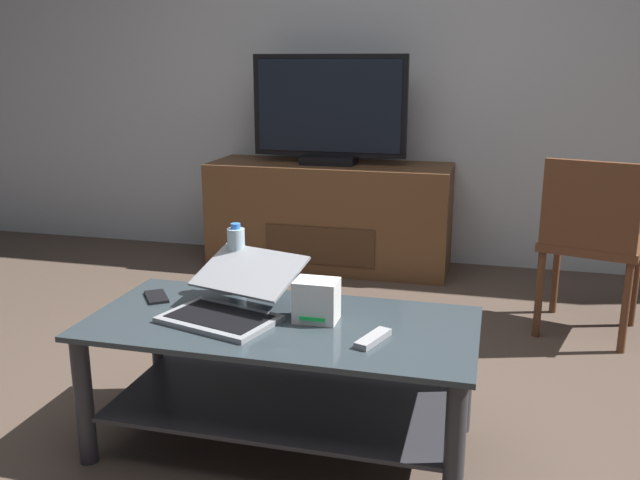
{
  "coord_description": "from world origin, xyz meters",
  "views": [
    {
      "loc": [
        0.65,
        -2.05,
        1.29
      ],
      "look_at": [
        -0.0,
        0.46,
        0.61
      ],
      "focal_mm": 38.32,
      "sensor_mm": 36.0,
      "label": 1
    }
  ],
  "objects_px": {
    "dining_chair": "(591,237)",
    "router_box": "(317,300)",
    "cell_phone": "(156,297)",
    "coffee_table": "(282,361)",
    "television": "(329,112)",
    "tv_remote": "(373,339)",
    "media_cabinet": "(330,215)",
    "laptop": "(232,299)",
    "water_bottle_near": "(237,260)"
  },
  "relations": [
    {
      "from": "cell_phone",
      "to": "coffee_table",
      "type": "bearing_deg",
      "value": -47.72
    },
    {
      "from": "coffee_table",
      "to": "tv_remote",
      "type": "bearing_deg",
      "value": -16.0
    },
    {
      "from": "media_cabinet",
      "to": "router_box",
      "type": "xyz_separation_m",
      "value": [
        0.47,
        -2.1,
        0.19
      ]
    },
    {
      "from": "television",
      "to": "dining_chair",
      "type": "relative_size",
      "value": 1.11
    },
    {
      "from": "router_box",
      "to": "coffee_table",
      "type": "bearing_deg",
      "value": -162.6
    },
    {
      "from": "cell_phone",
      "to": "tv_remote",
      "type": "relative_size",
      "value": 0.88
    },
    {
      "from": "coffee_table",
      "to": "water_bottle_near",
      "type": "height_order",
      "value": "water_bottle_near"
    },
    {
      "from": "router_box",
      "to": "tv_remote",
      "type": "height_order",
      "value": "router_box"
    },
    {
      "from": "coffee_table",
      "to": "dining_chair",
      "type": "height_order",
      "value": "dining_chair"
    },
    {
      "from": "media_cabinet",
      "to": "television",
      "type": "distance_m",
      "value": 0.65
    },
    {
      "from": "router_box",
      "to": "television",
      "type": "bearing_deg",
      "value": 102.75
    },
    {
      "from": "media_cabinet",
      "to": "dining_chair",
      "type": "relative_size",
      "value": 1.76
    },
    {
      "from": "water_bottle_near",
      "to": "media_cabinet",
      "type": "bearing_deg",
      "value": 93.43
    },
    {
      "from": "television",
      "to": "dining_chair",
      "type": "distance_m",
      "value": 1.75
    },
    {
      "from": "dining_chair",
      "to": "television",
      "type": "bearing_deg",
      "value": 150.61
    },
    {
      "from": "water_bottle_near",
      "to": "router_box",
      "type": "bearing_deg",
      "value": -29.4
    },
    {
      "from": "television",
      "to": "tv_remote",
      "type": "height_order",
      "value": "television"
    },
    {
      "from": "television",
      "to": "cell_phone",
      "type": "distance_m",
      "value": 2.08
    },
    {
      "from": "laptop",
      "to": "router_box",
      "type": "height_order",
      "value": "laptop"
    },
    {
      "from": "dining_chair",
      "to": "cell_phone",
      "type": "height_order",
      "value": "dining_chair"
    },
    {
      "from": "television",
      "to": "tv_remote",
      "type": "relative_size",
      "value": 6.01
    },
    {
      "from": "coffee_table",
      "to": "cell_phone",
      "type": "relative_size",
      "value": 9.15
    },
    {
      "from": "laptop",
      "to": "dining_chair",
      "type": "bearing_deg",
      "value": 44.97
    },
    {
      "from": "coffee_table",
      "to": "tv_remote",
      "type": "relative_size",
      "value": 8.01
    },
    {
      "from": "television",
      "to": "water_bottle_near",
      "type": "distance_m",
      "value": 1.92
    },
    {
      "from": "dining_chair",
      "to": "water_bottle_near",
      "type": "height_order",
      "value": "dining_chair"
    },
    {
      "from": "television",
      "to": "water_bottle_near",
      "type": "xyz_separation_m",
      "value": [
        0.11,
        -1.88,
        -0.4
      ]
    },
    {
      "from": "laptop",
      "to": "tv_remote",
      "type": "relative_size",
      "value": 3.05
    },
    {
      "from": "dining_chair",
      "to": "tv_remote",
      "type": "distance_m",
      "value": 1.59
    },
    {
      "from": "laptop",
      "to": "television",
      "type": "bearing_deg",
      "value": 94.95
    },
    {
      "from": "media_cabinet",
      "to": "water_bottle_near",
      "type": "distance_m",
      "value": 1.92
    },
    {
      "from": "television",
      "to": "router_box",
      "type": "height_order",
      "value": "television"
    },
    {
      "from": "media_cabinet",
      "to": "tv_remote",
      "type": "distance_m",
      "value": 2.33
    },
    {
      "from": "coffee_table",
      "to": "media_cabinet",
      "type": "xyz_separation_m",
      "value": [
        -0.36,
        2.13,
        0.02
      ]
    },
    {
      "from": "water_bottle_near",
      "to": "cell_phone",
      "type": "xyz_separation_m",
      "value": [
        -0.26,
        -0.13,
        -0.12
      ]
    },
    {
      "from": "dining_chair",
      "to": "router_box",
      "type": "distance_m",
      "value": 1.6
    },
    {
      "from": "water_bottle_near",
      "to": "tv_remote",
      "type": "xyz_separation_m",
      "value": [
        0.57,
        -0.33,
        -0.11
      ]
    },
    {
      "from": "television",
      "to": "media_cabinet",
      "type": "bearing_deg",
      "value": 90.0
    },
    {
      "from": "television",
      "to": "laptop",
      "type": "relative_size",
      "value": 1.97
    },
    {
      "from": "television",
      "to": "laptop",
      "type": "xyz_separation_m",
      "value": [
        0.18,
        -2.1,
        -0.47
      ]
    },
    {
      "from": "media_cabinet",
      "to": "tv_remote",
      "type": "height_order",
      "value": "media_cabinet"
    },
    {
      "from": "television",
      "to": "water_bottle_near",
      "type": "height_order",
      "value": "television"
    },
    {
      "from": "router_box",
      "to": "media_cabinet",
      "type": "bearing_deg",
      "value": 102.62
    },
    {
      "from": "tv_remote",
      "to": "television",
      "type": "bearing_deg",
      "value": 126.28
    },
    {
      "from": "laptop",
      "to": "water_bottle_near",
      "type": "xyz_separation_m",
      "value": [
        -0.07,
        0.23,
        0.07
      ]
    },
    {
      "from": "television",
      "to": "tv_remote",
      "type": "xyz_separation_m",
      "value": [
        0.68,
        -2.21,
        -0.52
      ]
    },
    {
      "from": "coffee_table",
      "to": "television",
      "type": "relative_size",
      "value": 1.33
    },
    {
      "from": "water_bottle_near",
      "to": "cell_phone",
      "type": "bearing_deg",
      "value": -152.71
    },
    {
      "from": "coffee_table",
      "to": "tv_remote",
      "type": "xyz_separation_m",
      "value": [
        0.32,
        -0.09,
        0.16
      ]
    },
    {
      "from": "television",
      "to": "tv_remote",
      "type": "bearing_deg",
      "value": -72.8
    }
  ]
}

